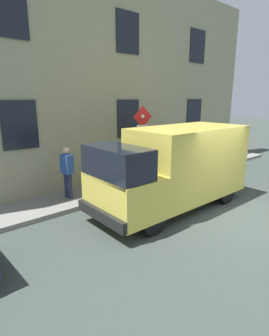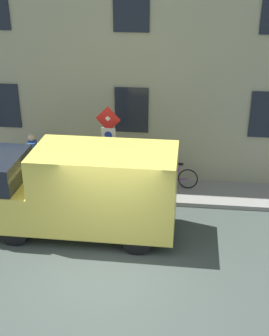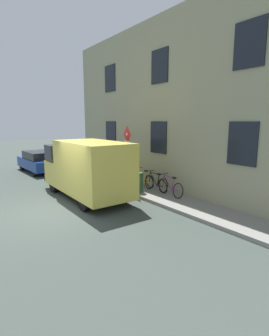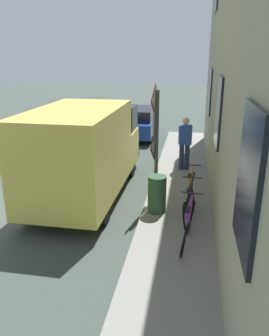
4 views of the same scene
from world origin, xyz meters
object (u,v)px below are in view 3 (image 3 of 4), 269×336
Objects in this scene: sign_post_stacked at (127,151)px; litter_bin at (138,182)px; parked_hatchback at (40,161)px; bicycle_purple at (170,187)px; delivery_van at (87,168)px; bicycle_orange at (143,179)px; pedestrian at (110,162)px; bicycle_black at (156,183)px.

sign_post_stacked is 1.51m from litter_bin.
litter_bin is at bearing -77.11° from sign_post_stacked.
bicycle_purple is at bearing -166.73° from parked_hatchback.
litter_bin is (1.90, -8.31, -0.14)m from parked_hatchback.
delivery_van is 5.94× the size of litter_bin.
bicycle_orange is 1.00× the size of pedestrian.
bicycle_orange is 1.91× the size of litter_bin.
sign_post_stacked reaches higher than bicycle_orange.
sign_post_stacked is 2.04m from delivery_van.
sign_post_stacked is 7.96m from parked_hatchback.
parked_hatchback is 8.53m from litter_bin.
bicycle_orange is at bearing 6.47° from bicycle_purple.
sign_post_stacked is 0.70× the size of parked_hatchback.
bicycle_orange is at bearing -97.71° from delivery_van.
bicycle_black is at bearing -175.24° from bicycle_orange.
pedestrian reaches higher than bicycle_black.
bicycle_orange is 2.78m from pedestrian.
parked_hatchback is 9.05m from bicycle_black.
sign_post_stacked is 2.91m from pedestrian.
delivery_van reaches higher than pedestrian.
delivery_van is (-1.90, 0.38, -0.62)m from sign_post_stacked.
bicycle_black is 1.91× the size of litter_bin.
sign_post_stacked is at bearing 31.79° from bicycle_purple.
parked_hatchback is 4.52× the size of litter_bin.
pedestrian is (-0.22, 2.71, 0.56)m from bicycle_orange.
parked_hatchback is 2.37× the size of bicycle_purple.
bicycle_orange is 0.99m from litter_bin.
parked_hatchback is (0.15, 7.29, -0.60)m from delivery_van.
bicycle_purple and bicycle_orange have the same top height.
bicycle_black is 0.95m from bicycle_orange.
parked_hatchback is 2.37× the size of bicycle_orange.
delivery_van is at bearing 69.93° from bicycle_black.
litter_bin is (-0.77, 0.33, 0.08)m from bicycle_black.
bicycle_orange is (0.91, -0.03, -1.44)m from sign_post_stacked.
pedestrian is (2.60, 2.31, -0.26)m from delivery_van.
bicycle_purple is at bearing -64.68° from sign_post_stacked.
bicycle_purple is 1.00× the size of bicycle_black.
sign_post_stacked reaches higher than pedestrian.
litter_bin is at bearing -116.00° from delivery_van.
pedestrian is (2.44, -4.98, 0.34)m from parked_hatchback.
litter_bin is (0.15, -0.65, -1.36)m from sign_post_stacked.
sign_post_stacked is 2.58m from bicycle_purple.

